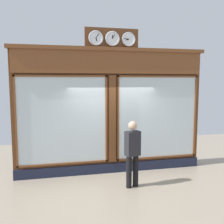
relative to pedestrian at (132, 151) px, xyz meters
The scene contains 3 objects.
ground_plane 1.92m from the pedestrian, 80.85° to the left, with size 14.00×14.00×0.00m, color gray.
shop_facade 1.58m from the pedestrian, 78.12° to the right, with size 5.61×0.42×4.14m.
pedestrian is the anchor object (origin of this frame).
Camera 1 is at (1.63, 7.15, 2.66)m, focal length 41.21 mm.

